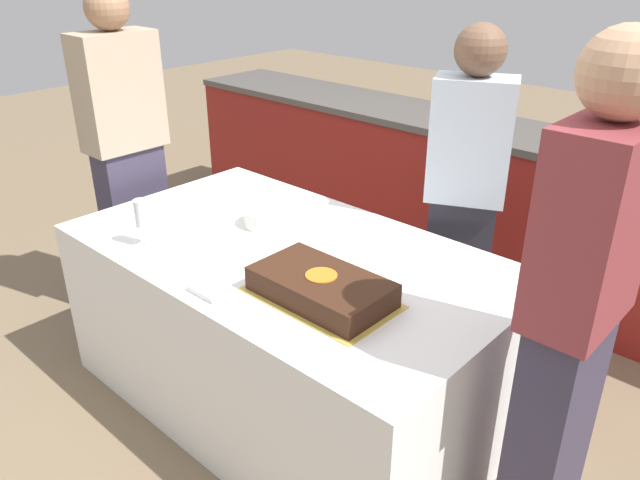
% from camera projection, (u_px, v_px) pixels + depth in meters
% --- Properties ---
extents(ground_plane, '(14.00, 14.00, 0.00)m').
position_uv_depth(ground_plane, '(291.00, 397.00, 2.80)').
color(ground_plane, '#7A664C').
extents(back_counter, '(4.40, 0.58, 0.92)m').
position_uv_depth(back_counter, '(482.00, 203.00, 3.66)').
color(back_counter, maroon).
rests_on(back_counter, ground_plane).
extents(dining_table, '(1.82, 1.04, 0.74)m').
position_uv_depth(dining_table, '(290.00, 328.00, 2.64)').
color(dining_table, white).
rests_on(dining_table, ground_plane).
extents(cake, '(0.52, 0.31, 0.09)m').
position_uv_depth(cake, '(321.00, 287.00, 2.12)').
color(cake, gold).
rests_on(cake, dining_table).
extents(plate_stack, '(0.20, 0.20, 0.07)m').
position_uv_depth(plate_stack, '(267.00, 217.00, 2.68)').
color(plate_stack, white).
rests_on(plate_stack, dining_table).
extents(wine_glass, '(0.07, 0.07, 0.20)m').
position_uv_depth(wine_glass, '(142.00, 215.00, 2.46)').
color(wine_glass, white).
rests_on(wine_glass, dining_table).
extents(side_plate_near_cake, '(0.22, 0.22, 0.00)m').
position_uv_depth(side_plate_near_cake, '(377.00, 267.00, 2.34)').
color(side_plate_near_cake, white).
rests_on(side_plate_near_cake, dining_table).
extents(utensil_pile, '(0.15, 0.09, 0.02)m').
position_uv_depth(utensil_pile, '(209.00, 290.00, 2.17)').
color(utensil_pile, white).
rests_on(utensil_pile, dining_table).
extents(person_cutting_cake, '(0.39, 0.32, 1.57)m').
position_uv_depth(person_cutting_cake, '(464.00, 201.00, 2.72)').
color(person_cutting_cake, '#282833').
rests_on(person_cutting_cake, ground_plane).
extents(person_seated_left, '(0.20, 0.38, 1.68)m').
position_uv_depth(person_seated_left, '(128.00, 157.00, 3.11)').
color(person_seated_left, '#383347').
rests_on(person_seated_left, ground_plane).
extents(person_seated_right, '(0.22, 0.36, 1.69)m').
position_uv_depth(person_seated_right, '(573.00, 325.00, 1.73)').
color(person_seated_right, '#383347').
rests_on(person_seated_right, ground_plane).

